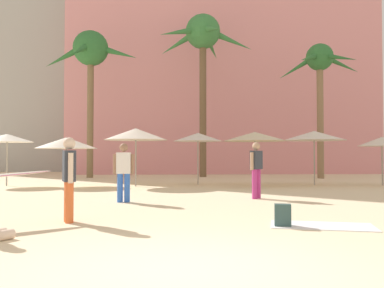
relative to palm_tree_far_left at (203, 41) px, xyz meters
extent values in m
plane|color=beige|center=(-1.84, -20.23, -8.45)|extent=(120.00, 120.00, 0.00)
cube|color=pink|center=(1.97, 9.16, -0.86)|extent=(22.68, 11.63, 15.18)
cube|color=#A8A8A3|center=(-9.45, 14.13, 6.48)|extent=(19.53, 11.50, 29.85)
cylinder|color=brown|center=(0.00, -0.01, -3.92)|extent=(0.43, 0.43, 9.05)
sphere|color=#387A3D|center=(0.00, -0.01, 0.60)|extent=(2.16, 2.16, 2.16)
cone|color=#387A3D|center=(1.85, 0.27, 0.12)|extent=(2.86, 0.89, 1.41)
cone|color=#387A3D|center=(0.70, 1.73, 0.13)|extent=(1.48, 2.80, 1.39)
cone|color=#387A3D|center=(-1.51, 1.08, 0.11)|extent=(2.56, 2.02, 1.42)
cone|color=#387A3D|center=(-1.51, -1.14, 0.19)|extent=(2.56, 2.08, 1.28)
cone|color=#387A3D|center=(0.41, -1.85, 0.19)|extent=(1.08, 2.88, 1.27)
cylinder|color=#896B4C|center=(6.68, -1.93, -4.92)|extent=(0.38, 0.38, 7.06)
sphere|color=#2D6B33|center=(6.68, -1.93, -1.39)|extent=(1.57, 1.57, 1.57)
cone|color=#2D6B33|center=(8.13, -1.68, -1.78)|extent=(2.28, 0.72, 1.09)
cone|color=#2D6B33|center=(7.13, -0.60, -1.93)|extent=(1.02, 2.16, 1.38)
cone|color=#2D6B33|center=(5.46, -1.26, -1.93)|extent=(2.06, 1.34, 1.39)
cone|color=#2D6B33|center=(5.68, -3.02, -1.71)|extent=(1.80, 1.91, 0.97)
cone|color=#2D6B33|center=(7.33, -3.26, -1.74)|extent=(1.30, 2.20, 1.02)
cylinder|color=brown|center=(-6.81, -0.47, -4.56)|extent=(0.38, 0.38, 7.78)
sphere|color=#2D6B33|center=(-6.81, -0.47, -0.67)|extent=(2.11, 2.11, 2.11)
cone|color=#2D6B33|center=(-5.15, -0.73, -1.00)|extent=(2.47, 0.83, 1.11)
cone|color=#2D6B33|center=(-7.12, 1.17, -1.00)|extent=(0.91, 2.47, 1.10)
cone|color=#2D6B33|center=(-8.34, -0.68, -1.29)|extent=(2.33, 0.77, 1.63)
cone|color=#2D6B33|center=(-7.09, -2.05, -1.20)|extent=(0.87, 2.39, 1.47)
cylinder|color=gray|center=(1.67, -7.51, -7.28)|extent=(0.06, 0.06, 2.35)
cone|color=beige|center=(1.67, -7.51, -6.30)|extent=(2.78, 2.78, 0.40)
cylinder|color=gray|center=(-6.49, -7.20, -7.40)|extent=(0.06, 0.06, 2.11)
cone|color=beige|center=(-6.49, -7.20, -6.58)|extent=(2.64, 2.64, 0.48)
cylinder|color=gray|center=(-0.75, -6.53, -7.27)|extent=(0.06, 0.06, 2.35)
cone|color=white|center=(-0.75, -6.53, -6.29)|extent=(2.28, 2.28, 0.38)
cylinder|color=gray|center=(-9.14, -6.83, -7.32)|extent=(0.06, 0.06, 2.27)
cone|color=white|center=(-9.14, -6.83, -6.36)|extent=(2.23, 2.23, 0.36)
cylinder|color=gray|center=(-3.48, -7.45, -7.21)|extent=(0.06, 0.06, 2.49)
cone|color=beige|center=(-3.48, -7.45, -6.21)|extent=(2.74, 2.74, 0.50)
cylinder|color=gray|center=(7.35, -7.50, -7.38)|extent=(0.06, 0.06, 2.15)
cone|color=beige|center=(7.35, -7.50, -6.51)|extent=(2.05, 2.05, 0.41)
cylinder|color=gray|center=(4.44, -7.10, -7.24)|extent=(0.06, 0.06, 2.43)
cone|color=white|center=(4.44, -7.10, -6.24)|extent=(2.79, 2.79, 0.43)
cube|color=white|center=(0.85, -17.39, -8.44)|extent=(2.05, 1.37, 0.01)
cube|color=#314B4A|center=(0.09, -17.41, -8.24)|extent=(0.33, 0.24, 0.42)
cube|color=#273C3B|center=(0.12, -17.29, -8.32)|extent=(0.22, 0.10, 0.18)
cylinder|color=orange|center=(-4.05, -16.60, -8.05)|extent=(0.21, 0.21, 0.81)
cylinder|color=orange|center=(-3.98, -16.79, -8.05)|extent=(0.21, 0.21, 0.81)
cube|color=#333842|center=(-4.01, -16.69, -7.33)|extent=(0.35, 0.45, 0.62)
sphere|color=beige|center=(-4.01, -16.69, -6.89)|extent=(0.31, 0.31, 0.24)
cylinder|color=beige|center=(-4.10, -16.46, -7.37)|extent=(0.13, 0.13, 0.59)
cylinder|color=beige|center=(-3.92, -16.93, -7.37)|extent=(0.13, 0.13, 0.59)
cylinder|color=#B7337F|center=(0.71, -12.50, -8.00)|extent=(0.23, 0.23, 0.91)
cylinder|color=#B7337F|center=(0.57, -12.65, -8.00)|extent=(0.23, 0.23, 0.91)
cube|color=#333842|center=(0.64, -12.57, -7.26)|extent=(0.44, 0.44, 0.57)
sphere|color=tan|center=(0.64, -12.57, -6.84)|extent=(0.34, 0.34, 0.24)
cylinder|color=tan|center=(0.81, -12.39, -7.30)|extent=(0.14, 0.14, 0.54)
cylinder|color=tan|center=(0.46, -12.75, -7.30)|extent=(0.14, 0.14, 0.54)
cylinder|color=blue|center=(-3.42, -13.31, -8.05)|extent=(0.16, 0.16, 0.81)
cylinder|color=blue|center=(-3.22, -13.31, -8.05)|extent=(0.16, 0.16, 0.81)
cube|color=white|center=(-3.32, -13.31, -7.34)|extent=(0.40, 0.22, 0.60)
sphere|color=#936B51|center=(-3.32, -13.31, -6.90)|extent=(0.24, 0.24, 0.24)
cylinder|color=#936B51|center=(-3.57, -13.31, -7.38)|extent=(0.10, 0.10, 0.57)
cylinder|color=#936B51|center=(-3.07, -13.31, -7.38)|extent=(0.10, 0.10, 0.57)
camera|label=1|loc=(-1.99, -24.84, -7.13)|focal=37.76mm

